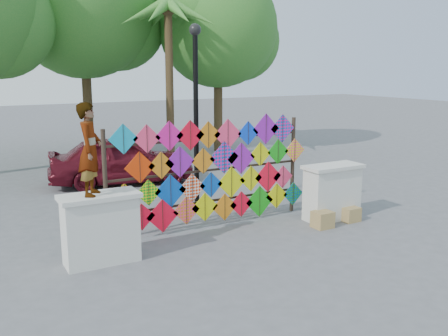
{
  "coord_description": "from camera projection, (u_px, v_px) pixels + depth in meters",
  "views": [
    {
      "loc": [
        -4.95,
        -8.71,
        3.49
      ],
      "look_at": [
        0.28,
        0.6,
        1.31
      ],
      "focal_mm": 40.0,
      "sensor_mm": 36.0,
      "label": 1
    }
  ],
  "objects": [
    {
      "name": "ground",
      "position": [
        226.0,
        235.0,
        10.51
      ],
      "size": [
        80.0,
        80.0,
        0.0
      ],
      "primitive_type": "plane",
      "color": "slate",
      "rests_on": "ground"
    },
    {
      "name": "parapet_left",
      "position": [
        101.0,
        228.0,
        8.92
      ],
      "size": [
        1.4,
        0.65,
        1.28
      ],
      "color": "silver",
      "rests_on": "ground"
    },
    {
      "name": "parapet_right",
      "position": [
        332.0,
        192.0,
        11.51
      ],
      "size": [
        1.4,
        0.65,
        1.28
      ],
      "color": "silver",
      "rests_on": "ground"
    },
    {
      "name": "kite_rack",
      "position": [
        214.0,
        172.0,
        10.94
      ],
      "size": [
        4.91,
        0.24,
        2.44
      ],
      "color": "#2D2119",
      "rests_on": "ground"
    },
    {
      "name": "tree_mid",
      "position": [
        85.0,
        5.0,
        18.83
      ],
      "size": [
        6.3,
        5.6,
        8.61
      ],
      "color": "#4F3A22",
      "rests_on": "ground"
    },
    {
      "name": "tree_east",
      "position": [
        220.0,
        28.0,
        20.1
      ],
      "size": [
        5.4,
        4.8,
        7.42
      ],
      "color": "#4F3A22",
      "rests_on": "ground"
    },
    {
      "name": "palm_tree",
      "position": [
        168.0,
        24.0,
        17.41
      ],
      "size": [
        3.62,
        3.62,
        5.83
      ],
      "color": "#4F3A22",
      "rests_on": "ground"
    },
    {
      "name": "vendor_woman",
      "position": [
        90.0,
        149.0,
        8.57
      ],
      "size": [
        0.62,
        0.7,
        1.62
      ],
      "primitive_type": "imported",
      "rotation": [
        0.0,
        0.0,
        1.07
      ],
      "color": "#99999E",
      "rests_on": "parapet_left"
    },
    {
      "name": "sedan",
      "position": [
        122.0,
        160.0,
        15.02
      ],
      "size": [
        4.51,
        2.44,
        1.46
      ],
      "primitive_type": "imported",
      "rotation": [
        0.0,
        0.0,
        1.4
      ],
      "color": "#560E1A",
      "rests_on": "ground"
    },
    {
      "name": "lamppost",
      "position": [
        196.0,
        101.0,
        11.83
      ],
      "size": [
        0.28,
        0.28,
        4.46
      ],
      "color": "black",
      "rests_on": "ground"
    },
    {
      "name": "cardboard_box_near",
      "position": [
        323.0,
        220.0,
        10.96
      ],
      "size": [
        0.41,
        0.37,
        0.37
      ],
      "primitive_type": "cube",
      "color": "#A0824D",
      "rests_on": "ground"
    },
    {
      "name": "cardboard_box_far",
      "position": [
        350.0,
        214.0,
        11.44
      ],
      "size": [
        0.39,
        0.36,
        0.33
      ],
      "primitive_type": "cube",
      "color": "#A0824D",
      "rests_on": "ground"
    }
  ]
}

